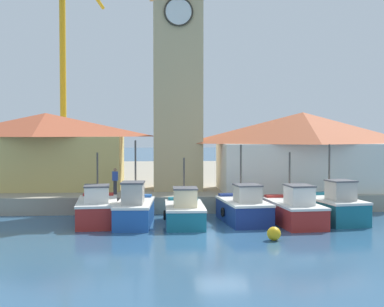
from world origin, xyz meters
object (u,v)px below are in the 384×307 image
warehouse_left (46,150)px  mooring_buoy (274,234)px  fishing_boat_left_outer (134,210)px  fishing_boat_far_left (97,209)px  fishing_boat_left_inner (184,212)px  clock_tower (177,60)px  port_crane_near (65,85)px  fishing_boat_center (294,210)px  fishing_boat_mid_left (244,209)px  dock_worker_along_quay (115,181)px  warehouse_right (303,150)px  dock_worker_near_tower (255,181)px  fishing_boat_mid_right (334,207)px

warehouse_left → mooring_buoy: 18.98m
fishing_boat_left_outer → mooring_buoy: (6.32, -4.57, -0.47)m
fishing_boat_far_left → fishing_boat_left_inner: bearing=-9.6°
clock_tower → port_crane_near: 16.52m
fishing_boat_center → fishing_boat_mid_left: bearing=166.1°
fishing_boat_left_inner → fishing_boat_center: bearing=-1.9°
fishing_boat_mid_left → port_crane_near: (-12.74, 21.11, 8.36)m
fishing_boat_left_inner → dock_worker_along_quay: fishing_boat_left_inner is taller
warehouse_left → dock_worker_along_quay: size_ratio=6.58×
fishing_boat_left_inner → dock_worker_along_quay: size_ratio=2.86×
fishing_boat_center → warehouse_left: size_ratio=0.49×
warehouse_right → dock_worker_near_tower: 4.81m
fishing_boat_left_outer → warehouse_right: size_ratio=0.43×
mooring_buoy → dock_worker_near_tower: (0.82, 8.78, 1.54)m
fishing_boat_far_left → dock_worker_near_tower: bearing=21.7°
fishing_boat_left_outer → fishing_boat_mid_left: bearing=2.6°
fishing_boat_mid_right → warehouse_left: size_ratio=0.43×
fishing_boat_left_inner → mooring_buoy: (3.72, -4.39, -0.38)m
fishing_boat_left_inner → clock_tower: bearing=89.9°
fishing_boat_far_left → fishing_boat_left_outer: fishing_boat_left_outer is taller
warehouse_right → dock_worker_along_quay: (-12.18, -1.55, -1.79)m
fishing_boat_mid_left → fishing_boat_left_inner: bearing=-172.1°
fishing_boat_left_outer → port_crane_near: bearing=108.0°
fishing_boat_left_outer → fishing_boat_left_inner: 2.61m
fishing_boat_left_outer → fishing_boat_mid_left: (5.79, 0.26, -0.04)m
fishing_boat_mid_right → dock_worker_along_quay: bearing=157.0°
fishing_boat_mid_left → clock_tower: size_ratio=0.27×
fishing_boat_left_outer → fishing_boat_left_inner: bearing=-4.0°
fishing_boat_mid_left → dock_worker_along_quay: (-7.15, 4.93, 1.11)m
fishing_boat_mid_left → dock_worker_near_tower: size_ratio=2.94×
fishing_boat_left_inner → fishing_boat_mid_right: size_ratio=1.01×
fishing_boat_left_inner → clock_tower: size_ratio=0.26×
dock_worker_along_quay → fishing_boat_center: bearing=-29.8°
warehouse_left → fishing_boat_mid_right: bearing=-28.3°
port_crane_near → fishing_boat_center: bearing=-54.9°
fishing_boat_center → dock_worker_near_tower: size_ratio=3.24×
port_crane_near → dock_worker_near_tower: 23.36m
port_crane_near → dock_worker_along_quay: 18.59m
fishing_boat_mid_left → dock_worker_along_quay: size_ratio=2.94×
fishing_boat_left_inner → warehouse_left: 13.27m
dock_worker_near_tower → dock_worker_along_quay: (-8.50, 0.98, 0.00)m
fishing_boat_far_left → dock_worker_near_tower: (9.12, 3.62, 1.10)m
fishing_boat_mid_right → mooring_buoy: 6.38m
warehouse_right → dock_worker_near_tower: size_ratio=6.95×
warehouse_left → warehouse_right: size_ratio=0.95×
fishing_boat_mid_left → fishing_boat_center: fishing_boat_mid_left is taller
port_crane_near → dock_worker_along_quay: (5.60, -16.18, -7.25)m
fishing_boat_left_outer → port_crane_near: (-6.95, 21.37, 8.32)m
clock_tower → fishing_boat_center: bearing=-55.3°
warehouse_right → dock_worker_near_tower: (-3.68, -2.53, -1.79)m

